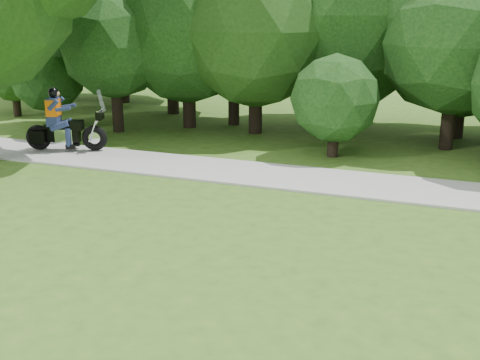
# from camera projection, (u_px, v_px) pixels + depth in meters

# --- Properties ---
(ground) EXTENTS (100.00, 100.00, 0.00)m
(ground) POSITION_uv_depth(u_px,v_px,m) (243.00, 353.00, 7.77)
(ground) COLOR #37611B
(ground) RESTS_ON ground
(walkway) EXTENTS (60.00, 2.20, 0.06)m
(walkway) POSITION_uv_depth(u_px,v_px,m) (355.00, 184.00, 14.94)
(walkway) COLOR #ABABA6
(walkway) RESTS_ON ground
(tree_line) EXTENTS (40.52, 12.38, 7.81)m
(tree_line) POSITION_uv_depth(u_px,v_px,m) (399.00, 23.00, 20.08)
(tree_line) COLOR black
(tree_line) RESTS_ON ground
(touring_motorcycle) EXTENTS (2.44, 1.29, 1.90)m
(touring_motorcycle) POSITION_uv_depth(u_px,v_px,m) (61.00, 128.00, 18.07)
(touring_motorcycle) COLOR black
(touring_motorcycle) RESTS_ON walkway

